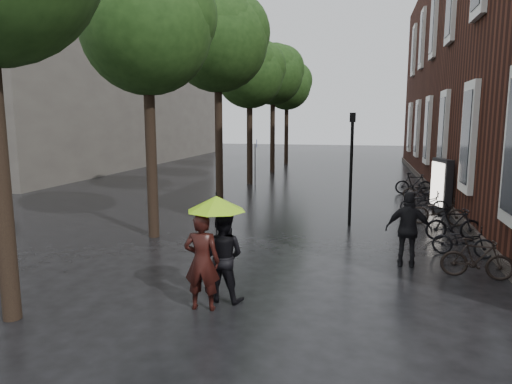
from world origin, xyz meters
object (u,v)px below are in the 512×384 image
(pedestrian_walking, at_px, (409,230))
(parked_bicycles, at_px, (433,206))
(lamp_post, at_px, (351,158))
(person_black, at_px, (223,256))
(ad_lightbox, at_px, (441,185))
(person_burgundy, at_px, (202,262))

(pedestrian_walking, xyz_separation_m, parked_bicycles, (1.40, 5.86, -0.46))
(lamp_post, bearing_deg, pedestrian_walking, -69.96)
(person_black, height_order, lamp_post, lamp_post)
(ad_lightbox, bearing_deg, lamp_post, -150.36)
(lamp_post, bearing_deg, person_burgundy, -107.92)
(pedestrian_walking, bearing_deg, person_burgundy, 46.21)
(person_burgundy, xyz_separation_m, lamp_post, (2.50, 7.74, 1.37))
(ad_lightbox, bearing_deg, person_black, -132.35)
(pedestrian_walking, distance_m, lamp_post, 4.65)
(person_burgundy, bearing_deg, person_black, -122.29)
(person_black, xyz_separation_m, lamp_post, (2.25, 7.23, 1.40))
(ad_lightbox, bearing_deg, person_burgundy, -132.24)
(person_black, bearing_deg, pedestrian_walking, -135.62)
(person_black, distance_m, pedestrian_walking, 4.86)
(parked_bicycles, bearing_deg, person_burgundy, -119.92)
(ad_lightbox, bearing_deg, pedestrian_walking, -118.16)
(person_black, height_order, ad_lightbox, ad_lightbox)
(ad_lightbox, relative_size, lamp_post, 0.55)
(pedestrian_walking, distance_m, ad_lightbox, 7.63)
(person_black, distance_m, lamp_post, 7.70)
(parked_bicycles, xyz_separation_m, lamp_post, (-2.93, -1.69, 1.84))
(person_black, bearing_deg, lamp_post, -101.95)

